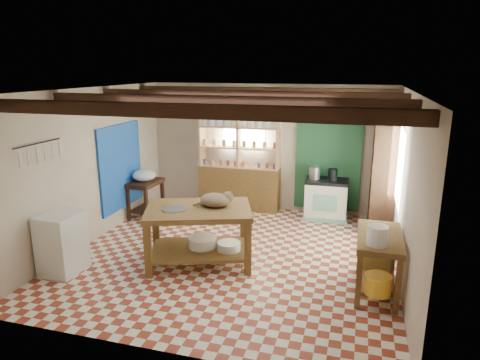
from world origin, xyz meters
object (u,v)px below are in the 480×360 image
(prep_table, at_px, (146,199))
(white_cabinet, at_px, (62,243))
(stove, at_px, (326,199))
(cat, at_px, (215,200))
(right_counter, at_px, (378,263))
(work_table, at_px, (199,235))

(prep_table, bearing_deg, white_cabinet, -87.05)
(stove, distance_m, cat, 2.87)
(stove, height_order, prep_table, stove)
(right_counter, bearing_deg, white_cabinet, -171.21)
(prep_table, bearing_deg, right_counter, -19.40)
(work_table, xyz_separation_m, white_cabinet, (-1.80, -0.83, 0.01))
(work_table, bearing_deg, prep_table, 117.33)
(work_table, distance_m, cat, 0.60)
(prep_table, height_order, white_cabinet, white_cabinet)
(prep_table, relative_size, right_counter, 0.66)
(stove, xyz_separation_m, white_cabinet, (-3.50, -3.36, 0.05))
(work_table, relative_size, stove, 1.90)
(stove, distance_m, right_counter, 2.85)
(right_counter, distance_m, cat, 2.47)
(right_counter, bearing_deg, prep_table, 157.51)
(cat, bearing_deg, prep_table, 112.91)
(white_cabinet, height_order, cat, cat)
(white_cabinet, distance_m, cat, 2.30)
(stove, distance_m, prep_table, 3.58)
(right_counter, xyz_separation_m, cat, (-2.38, 0.31, 0.58))
(white_cabinet, bearing_deg, stove, 44.09)
(stove, bearing_deg, prep_table, -166.97)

